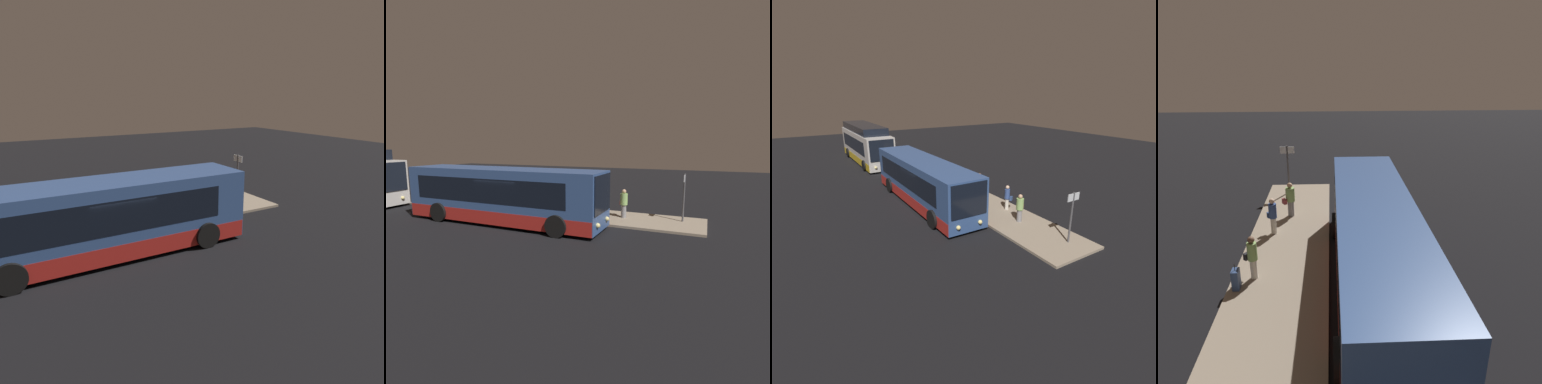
% 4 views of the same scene
% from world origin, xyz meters
% --- Properties ---
extents(ground, '(80.00, 80.00, 0.00)m').
position_xyz_m(ground, '(0.00, 0.00, 0.00)').
color(ground, black).
extents(platform, '(20.00, 3.32, 0.13)m').
position_xyz_m(platform, '(0.00, 3.26, 0.06)').
color(platform, gray).
rests_on(platform, ground).
extents(bus_lead, '(11.59, 2.76, 3.03)m').
position_xyz_m(bus_lead, '(-0.43, 0.09, 1.51)').
color(bus_lead, '#33518C').
rests_on(bus_lead, ground).
extents(bus_second, '(11.47, 2.88, 3.95)m').
position_xyz_m(bus_second, '(-15.30, 0.09, 1.81)').
color(bus_second, silver).
rests_on(bus_second, ground).
extents(passenger_boarding, '(0.61, 0.68, 1.65)m').
position_xyz_m(passenger_boarding, '(5.52, 3.41, 1.00)').
color(passenger_boarding, gray).
rests_on(passenger_boarding, platform).
extents(passenger_waiting, '(0.55, 0.58, 1.58)m').
position_xyz_m(passenger_waiting, '(0.34, 4.17, 0.98)').
color(passenger_waiting, silver).
rests_on(passenger_waiting, platform).
extents(passenger_with_bags, '(0.59, 0.53, 1.60)m').
position_xyz_m(passenger_with_bags, '(3.73, 3.96, 0.99)').
color(passenger_with_bags, silver).
rests_on(passenger_with_bags, platform).
extents(suitcase, '(0.37, 0.22, 0.93)m').
position_xyz_m(suitcase, '(-0.27, 4.62, 0.48)').
color(suitcase, '#334C7F').
rests_on(suitcase, platform).
extents(sign_post, '(0.10, 0.76, 2.63)m').
position_xyz_m(sign_post, '(8.74, 3.81, 1.77)').
color(sign_post, '#4C4C51').
rests_on(sign_post, platform).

